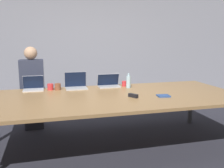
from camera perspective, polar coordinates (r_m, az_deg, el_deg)
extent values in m
plane|color=#2D2D38|center=(3.83, 0.10, -14.01)|extent=(24.00, 24.00, 0.00)
cube|color=#9999A3|center=(6.05, -6.36, 8.60)|extent=(12.00, 0.06, 2.80)
cube|color=#9E7547|center=(3.58, 0.11, -2.97)|extent=(3.75, 1.65, 0.04)
cylinder|color=#4C4C51|center=(4.93, 17.50, -4.37)|extent=(0.08, 0.08, 0.73)
cube|color=#B7B7BC|center=(4.08, -8.15, -1.00)|extent=(0.35, 0.24, 0.02)
cube|color=#B7B7BC|center=(4.17, -8.39, 1.08)|extent=(0.35, 0.04, 0.25)
cube|color=#0F1933|center=(4.16, -8.37, 1.04)|extent=(0.35, 0.04, 0.24)
cylinder|color=brown|center=(4.06, -12.29, -0.59)|extent=(0.10, 0.10, 0.10)
cube|color=#B7B7BC|center=(4.19, -0.66, -0.59)|extent=(0.36, 0.20, 0.02)
cube|color=#B7B7BC|center=(4.25, -0.92, 1.05)|extent=(0.37, 0.08, 0.20)
cube|color=#0F1933|center=(4.24, -0.88, 0.98)|extent=(0.36, 0.08, 0.20)
cylinder|color=red|center=(4.28, 2.83, 0.09)|extent=(0.08, 0.08, 0.09)
cylinder|color=#ADD1E0|center=(4.12, 3.79, 0.48)|extent=(0.08, 0.08, 0.20)
cylinder|color=#ADD1E0|center=(4.10, 3.81, 2.15)|extent=(0.03, 0.03, 0.04)
cube|color=silver|center=(4.10, -17.51, -1.32)|extent=(0.31, 0.21, 0.02)
cube|color=silver|center=(4.17, -17.54, 0.45)|extent=(0.32, 0.06, 0.21)
cube|color=#0F1933|center=(4.16, -17.55, 0.39)|extent=(0.31, 0.06, 0.20)
cube|color=#2D2D38|center=(4.70, -17.35, -6.89)|extent=(0.32, 0.24, 0.45)
cube|color=#33384C|center=(4.56, -17.76, 0.48)|extent=(0.40, 0.24, 0.77)
sphere|color=tan|center=(4.50, -18.11, 6.73)|extent=(0.22, 0.22, 0.22)
cylinder|color=red|center=(4.08, -13.90, -0.64)|extent=(0.09, 0.09, 0.10)
cube|color=black|center=(3.48, 4.87, -2.66)|extent=(0.11, 0.15, 0.05)
cube|color=#2D4C8C|center=(3.59, 11.67, -2.66)|extent=(0.18, 0.16, 0.02)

